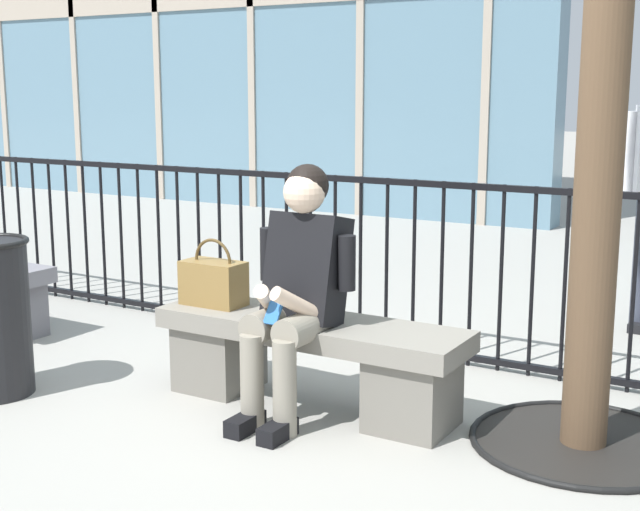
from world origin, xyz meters
TOP-DOWN VIEW (x-y plane):
  - ground_plane at (0.00, 0.00)m, footprint 60.00×60.00m
  - stone_bench at (0.00, 0.00)m, footprint 1.60×0.44m
  - seated_person_with_phone at (0.01, -0.13)m, footprint 0.52×0.66m
  - handbag_on_bench at (-0.58, -0.01)m, footprint 0.33×0.18m
  - plaza_railing at (0.00, 1.02)m, footprint 9.70×0.04m

SIDE VIEW (x-z plane):
  - ground_plane at x=0.00m, z-range 0.00..0.00m
  - stone_bench at x=0.00m, z-range 0.05..0.50m
  - plaza_railing at x=0.00m, z-range 0.01..1.06m
  - handbag_on_bench at x=-0.58m, z-range 0.40..0.75m
  - seated_person_with_phone at x=0.01m, z-range 0.04..1.26m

